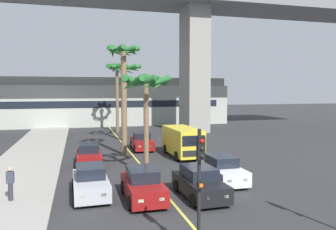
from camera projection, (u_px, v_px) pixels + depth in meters
sidewalk_left at (5, 197)px, 16.88m from camera, size 4.80×80.00×0.15m
lane_stripe_center at (135, 158)px, 26.66m from camera, size 0.14×56.00×0.01m
pier_building_backdrop at (106, 102)px, 52.76m from camera, size 37.78×8.04×7.30m
car_queue_front at (199, 183)px, 16.99m from camera, size 1.92×4.14×1.56m
car_queue_second at (143, 185)px, 16.66m from camera, size 1.85×4.11×1.56m
car_queue_third at (222, 170)px, 19.82m from camera, size 1.85×4.11×1.56m
car_queue_fourth at (89, 155)px, 24.23m from camera, size 1.84×4.10×1.56m
car_queue_fifth at (142, 142)px, 30.63m from camera, size 1.95×4.16×1.56m
car_queue_sixth at (90, 182)px, 17.24m from camera, size 1.92×4.14×1.56m
delivery_van at (182, 141)px, 27.36m from camera, size 2.24×5.29×2.36m
traffic_light_median_near at (200, 175)px, 10.82m from camera, size 0.24×0.37×4.20m
palm_tree_near_median at (123, 71)px, 27.51m from camera, size 2.78×2.80×9.17m
palm_tree_mid_median at (146, 89)px, 21.14m from camera, size 3.30×3.31×6.49m
palm_tree_far_median at (125, 78)px, 35.11m from camera, size 3.62×3.61×8.25m
palm_tree_farthest_median at (117, 76)px, 42.75m from camera, size 2.91×2.95×8.83m
pedestrian_mid_block at (10, 183)px, 16.03m from camera, size 0.34×0.22×1.62m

